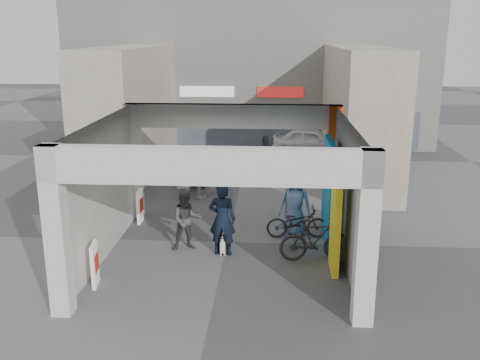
# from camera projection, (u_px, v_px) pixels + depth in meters

# --- Properties ---
(ground) EXTENTS (90.00, 90.00, 0.00)m
(ground) POSITION_uv_depth(u_px,v_px,m) (227.00, 242.00, 14.58)
(ground) COLOR slate
(ground) RESTS_ON ground
(arcade_canopy) EXTENTS (6.40, 6.45, 6.40)m
(arcade_canopy) POSITION_uv_depth(u_px,v_px,m) (246.00, 168.00, 13.15)
(arcade_canopy) COLOR silver
(arcade_canopy) RESTS_ON ground
(far_building) EXTENTS (18.00, 4.08, 8.00)m
(far_building) POSITION_uv_depth(u_px,v_px,m) (251.00, 64.00, 26.98)
(far_building) COLOR silver
(far_building) RESTS_ON ground
(plaza_bldg_left) EXTENTS (2.00, 9.00, 5.00)m
(plaza_bldg_left) POSITION_uv_depth(u_px,v_px,m) (131.00, 111.00, 21.40)
(plaza_bldg_left) COLOR #B7A998
(plaza_bldg_left) RESTS_ON ground
(plaza_bldg_right) EXTENTS (2.00, 9.00, 5.00)m
(plaza_bldg_right) POSITION_uv_depth(u_px,v_px,m) (358.00, 113.00, 20.86)
(plaza_bldg_right) COLOR #B7A998
(plaza_bldg_right) RESTS_ON ground
(bollard_left) EXTENTS (0.09, 0.09, 0.86)m
(bollard_left) POSITION_uv_depth(u_px,v_px,m) (188.00, 200.00, 16.86)
(bollard_left) COLOR #93959C
(bollard_left) RESTS_ON ground
(bollard_center) EXTENTS (0.09, 0.09, 0.90)m
(bollard_center) POSITION_uv_depth(u_px,v_px,m) (230.00, 199.00, 16.82)
(bollard_center) COLOR #93959C
(bollard_center) RESTS_ON ground
(bollard_right) EXTENTS (0.09, 0.09, 0.83)m
(bollard_right) POSITION_uv_depth(u_px,v_px,m) (286.00, 201.00, 16.79)
(bollard_right) COLOR #93959C
(bollard_right) RESTS_ON ground
(advert_board_near) EXTENTS (0.17, 0.56, 1.00)m
(advert_board_near) POSITION_uv_depth(u_px,v_px,m) (95.00, 264.00, 11.97)
(advert_board_near) COLOR silver
(advert_board_near) RESTS_ON ground
(advert_board_far) EXTENTS (0.10, 0.55, 1.00)m
(advert_board_far) POSITION_uv_depth(u_px,v_px,m) (140.00, 206.00, 15.99)
(advert_board_far) COLOR silver
(advert_board_far) RESTS_ON ground
(cafe_set) EXTENTS (1.38, 1.12, 0.84)m
(cafe_set) POSITION_uv_depth(u_px,v_px,m) (198.00, 187.00, 18.74)
(cafe_set) COLOR #B1B1B6
(cafe_set) RESTS_ON ground
(produce_stand) EXTENTS (1.15, 0.62, 0.76)m
(produce_stand) POSITION_uv_depth(u_px,v_px,m) (192.00, 179.00, 19.71)
(produce_stand) COLOR black
(produce_stand) RESTS_ON ground
(crate_stack) EXTENTS (0.50, 0.41, 0.56)m
(crate_stack) POSITION_uv_depth(u_px,v_px,m) (263.00, 166.00, 21.73)
(crate_stack) COLOR #1B6122
(crate_stack) RESTS_ON ground
(border_collie) EXTENTS (0.21, 0.42, 0.58)m
(border_collie) POSITION_uv_depth(u_px,v_px,m) (223.00, 246.00, 13.74)
(border_collie) COLOR black
(border_collie) RESTS_ON ground
(man_with_dog) EXTENTS (0.73, 0.51, 1.90)m
(man_with_dog) POSITION_uv_depth(u_px,v_px,m) (222.00, 219.00, 13.57)
(man_with_dog) COLOR black
(man_with_dog) RESTS_ON ground
(man_back_turned) EXTENTS (0.93, 0.81, 1.62)m
(man_back_turned) POSITION_uv_depth(u_px,v_px,m) (187.00, 220.00, 13.91)
(man_back_turned) COLOR #3F3F42
(man_back_turned) RESTS_ON ground
(man_elderly) EXTENTS (0.97, 0.72, 1.82)m
(man_elderly) POSITION_uv_depth(u_px,v_px,m) (295.00, 204.00, 14.91)
(man_elderly) COLOR #5373A2
(man_elderly) RESTS_ON ground
(man_crates) EXTENTS (1.03, 0.49, 1.71)m
(man_crates) POSITION_uv_depth(u_px,v_px,m) (266.00, 158.00, 20.57)
(man_crates) COLOR black
(man_crates) RESTS_ON ground
(bicycle_front) EXTENTS (1.74, 0.73, 0.89)m
(bicycle_front) POSITION_uv_depth(u_px,v_px,m) (297.00, 222.00, 14.80)
(bicycle_front) COLOR black
(bicycle_front) RESTS_ON ground
(bicycle_rear) EXTENTS (1.88, 0.78, 1.09)m
(bicycle_rear) POSITION_uv_depth(u_px,v_px,m) (316.00, 240.00, 13.29)
(bicycle_rear) COLOR black
(bicycle_rear) RESTS_ON ground
(white_van) EXTENTS (3.82, 2.15, 1.23)m
(white_van) POSITION_uv_depth(u_px,v_px,m) (312.00, 141.00, 24.99)
(white_van) COLOR white
(white_van) RESTS_ON ground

